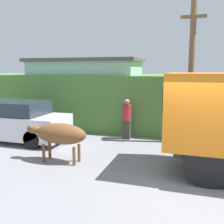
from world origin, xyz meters
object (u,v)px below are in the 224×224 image
object	(u,v)px
brown_cow	(59,134)
utility_pole	(191,70)
pedestrian_on_hill	(127,117)
parked_suv	(14,121)

from	to	relation	value
brown_cow	utility_pole	size ratio (longest dim) A/B	0.38
brown_cow	pedestrian_on_hill	size ratio (longest dim) A/B	1.23
utility_pole	parked_suv	bearing A→B (deg)	-165.20
parked_suv	utility_pole	world-z (taller)	utility_pole
pedestrian_on_hill	utility_pole	bearing A→B (deg)	-169.90
pedestrian_on_hill	utility_pole	distance (m)	3.04
brown_cow	parked_suv	size ratio (longest dim) A/B	0.46
parked_suv	pedestrian_on_hill	distance (m)	4.46
parked_suv	utility_pole	distance (m)	7.08
parked_suv	utility_pole	bearing A→B (deg)	17.89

